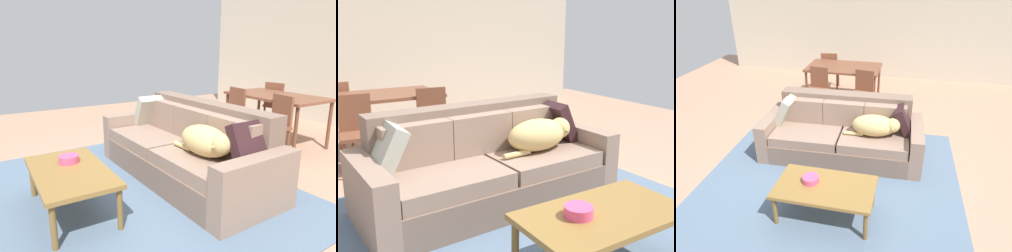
{
  "view_description": "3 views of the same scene",
  "coord_description": "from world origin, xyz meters",
  "views": [
    {
      "loc": [
        2.76,
        -1.81,
        1.5
      ],
      "look_at": [
        -0.25,
        0.02,
        0.59
      ],
      "focal_mm": 33.2,
      "sensor_mm": 36.0,
      "label": 1
    },
    {
      "loc": [
        -1.68,
        -2.87,
        1.59
      ],
      "look_at": [
        0.12,
        0.06,
        0.71
      ],
      "focal_mm": 42.14,
      "sensor_mm": 36.0,
      "label": 2
    },
    {
      "loc": [
        0.89,
        -3.82,
        2.62
      ],
      "look_at": [
        0.04,
        -0.11,
        0.6
      ],
      "focal_mm": 32.99,
      "sensor_mm": 36.0,
      "label": 3
    }
  ],
  "objects": [
    {
      "name": "back_partition",
      "position": [
        0.0,
        4.0,
        1.35
      ],
      "size": [
        8.0,
        0.12,
        2.7
      ],
      "primitive_type": "cube",
      "color": "beige",
      "rests_on": "ground"
    },
    {
      "name": "coffee_table",
      "position": [
        0.08,
        -1.22,
        0.38
      ],
      "size": [
        1.11,
        0.63,
        0.42
      ],
      "color": "olive",
      "rests_on": "ground"
    },
    {
      "name": "area_rug",
      "position": [
        -0.04,
        -0.59,
        0.01
      ],
      "size": [
        3.53,
        3.2,
        0.01
      ],
      "primitive_type": "cube",
      "rotation": [
        0.0,
        0.0,
        0.04
      ],
      "color": "slate",
      "rests_on": "ground"
    },
    {
      "name": "bowl_on_coffee_table",
      "position": [
        -0.1,
        -1.18,
        0.46
      ],
      "size": [
        0.19,
        0.19,
        0.07
      ],
      "primitive_type": "cylinder",
      "color": "#EA4C7F",
      "rests_on": "coffee_table"
    },
    {
      "name": "dining_chair_near_left",
      "position": [
        -0.88,
        1.58,
        0.48
      ],
      "size": [
        0.43,
        0.43,
        0.86
      ],
      "rotation": [
        0.0,
        0.0,
        -0.07
      ],
      "color": "brown",
      "rests_on": "ground"
    },
    {
      "name": "couch",
      "position": [
        -0.04,
        0.15,
        0.33
      ],
      "size": [
        2.38,
        1.05,
        0.87
      ],
      "rotation": [
        0.0,
        0.0,
        0.04
      ],
      "color": "#735D4F",
      "rests_on": "ground"
    },
    {
      "name": "dining_table",
      "position": [
        -0.48,
        2.14,
        0.69
      ],
      "size": [
        1.47,
        0.87,
        0.76
      ],
      "color": "brown",
      "rests_on": "ground"
    },
    {
      "name": "dining_chair_far_left",
      "position": [
        -0.94,
        2.72,
        0.49
      ],
      "size": [
        0.45,
        0.45,
        0.88
      ],
      "rotation": [
        0.0,
        0.0,
        3.28
      ],
      "color": "brown",
      "rests_on": "ground"
    },
    {
      "name": "dog_on_left_cushion",
      "position": [
        0.47,
        0.02,
        0.6
      ],
      "size": [
        0.78,
        0.37,
        0.3
      ],
      "rotation": [
        0.0,
        0.0,
        0.04
      ],
      "color": "tan",
      "rests_on": "couch"
    },
    {
      "name": "throw_pillow_by_right_arm",
      "position": [
        0.85,
        0.24,
        0.63
      ],
      "size": [
        0.27,
        0.42,
        0.42
      ],
      "primitive_type": "cube",
      "rotation": [
        0.0,
        -0.43,
        0.0
      ],
      "color": "#321B1F",
      "rests_on": "couch"
    },
    {
      "name": "dining_chair_near_right",
      "position": [
        0.01,
        1.56,
        0.48
      ],
      "size": [
        0.45,
        0.45,
        0.86
      ],
      "rotation": [
        0.0,
        0.0,
        -0.14
      ],
      "color": "brown",
      "rests_on": "ground"
    },
    {
      "name": "ground_plane",
      "position": [
        0.0,
        0.0,
        0.0
      ],
      "size": [
        10.0,
        10.0,
        0.0
      ],
      "primitive_type": "plane",
      "color": "tan"
    },
    {
      "name": "throw_pillow_by_left_arm",
      "position": [
        -0.94,
        0.16,
        0.63
      ],
      "size": [
        0.31,
        0.43,
        0.44
      ],
      "primitive_type": "cube",
      "rotation": [
        0.0,
        0.47,
        -0.01
      ],
      "color": "#ACAB99",
      "rests_on": "couch"
    }
  ]
}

